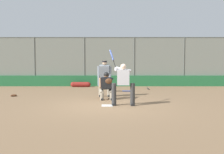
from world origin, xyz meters
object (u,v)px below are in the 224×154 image
object	(u,v)px
spare_bat_near_backstop	(126,91)
fielding_glove_on_dirt	(14,95)
spare_bat_by_padding	(110,89)
batter_at_plate	(123,83)
catcher_behind_plate	(106,85)
equipment_bag_dugout_side	(81,84)
umpire_home	(105,77)
spare_bat_third_base_side	(148,88)

from	to	relation	value
spare_bat_near_backstop	fielding_glove_on_dirt	bearing A→B (deg)	-155.84
spare_bat_by_padding	fielding_glove_on_dirt	world-z (taller)	fielding_glove_on_dirt
spare_bat_by_padding	fielding_glove_on_dirt	distance (m)	5.59
spare_bat_near_backstop	batter_at_plate	bearing A→B (deg)	-88.86
batter_at_plate	catcher_behind_plate	bearing A→B (deg)	-62.65
batter_at_plate	spare_bat_by_padding	size ratio (longest dim) A/B	2.42
spare_bat_by_padding	equipment_bag_dugout_side	distance (m)	2.29
spare_bat_near_backstop	fielding_glove_on_dirt	distance (m)	5.85
catcher_behind_plate	umpire_home	size ratio (longest dim) A/B	0.71
batter_at_plate	equipment_bag_dugout_side	world-z (taller)	batter_at_plate
batter_at_plate	catcher_behind_plate	size ratio (longest dim) A/B	1.77
spare_bat_near_backstop	umpire_home	bearing A→B (deg)	-114.10
catcher_behind_plate	umpire_home	xyz separation A→B (m)	(0.11, -0.88, 0.30)
umpire_home	spare_bat_third_base_side	distance (m)	4.22
batter_at_plate	spare_bat_by_padding	bearing A→B (deg)	-81.00
umpire_home	fielding_glove_on_dirt	bearing A→B (deg)	4.11
umpire_home	fielding_glove_on_dirt	world-z (taller)	umpire_home
batter_at_plate	spare_bat_third_base_side	size ratio (longest dim) A/B	2.57
batter_at_plate	equipment_bag_dugout_side	xyz separation A→B (m)	(2.48, -6.85, -0.72)
equipment_bag_dugout_side	spare_bat_near_backstop	bearing A→B (deg)	138.54
batter_at_plate	fielding_glove_on_dirt	distance (m)	5.84
umpire_home	spare_bat_near_backstop	size ratio (longest dim) A/B	1.93
catcher_behind_plate	spare_bat_near_backstop	xyz separation A→B (m)	(-1.01, -2.85, -0.61)
catcher_behind_plate	spare_bat_by_padding	distance (m)	4.13
spare_bat_third_base_side	equipment_bag_dugout_side	size ratio (longest dim) A/B	0.65
spare_bat_third_base_side	batter_at_plate	bearing A→B (deg)	163.44
spare_bat_near_backstop	spare_bat_by_padding	world-z (taller)	same
equipment_bag_dugout_side	spare_bat_third_base_side	bearing A→B (deg)	164.06
equipment_bag_dugout_side	umpire_home	bearing A→B (deg)	110.84
spare_bat_by_padding	fielding_glove_on_dirt	xyz separation A→B (m)	(4.64, 3.11, 0.02)
spare_bat_near_backstop	spare_bat_third_base_side	world-z (taller)	same
umpire_home	spare_bat_near_backstop	distance (m)	2.44
umpire_home	spare_bat_third_base_side	size ratio (longest dim) A/B	2.05
spare_bat_by_padding	batter_at_plate	bearing A→B (deg)	179.89
batter_at_plate	spare_bat_near_backstop	size ratio (longest dim) A/B	2.42
spare_bat_third_base_side	fielding_glove_on_dirt	bearing A→B (deg)	114.99
fielding_glove_on_dirt	equipment_bag_dugout_side	xyz separation A→B (m)	(-2.73, -4.36, 0.11)
spare_bat_near_backstop	catcher_behind_plate	bearing A→B (deg)	-104.07
batter_at_plate	umpire_home	distance (m)	2.52
catcher_behind_plate	equipment_bag_dugout_side	distance (m)	5.65
batter_at_plate	spare_bat_third_base_side	world-z (taller)	batter_at_plate
catcher_behind_plate	spare_bat_third_base_side	xyz separation A→B (m)	(-2.42, -4.13, -0.61)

